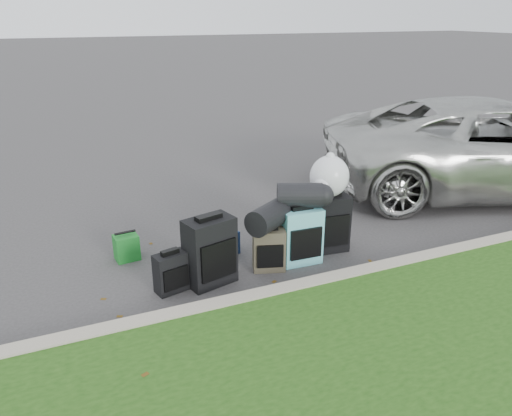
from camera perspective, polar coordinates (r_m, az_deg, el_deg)
name	(u,v)px	position (r m, az deg, el deg)	size (l,w,h in m)	color
ground	(270,254)	(6.16, 1.60, -5.26)	(120.00, 120.00, 0.00)	#383535
curb	(310,287)	(5.34, 6.19, -8.94)	(120.00, 0.18, 0.15)	#9E937F
suv	(496,146)	(8.98, 25.70, 6.37)	(2.50, 5.42, 1.51)	#B7B7B2
suitcase_small_black	(171,273)	(5.37, -9.66, -7.28)	(0.35, 0.19, 0.43)	black
suitcase_large_black_left	(210,251)	(5.40, -5.30, -4.96)	(0.52, 0.31, 0.75)	black
suitcase_olive	(269,249)	(5.71, 1.49, -4.76)	(0.36, 0.23, 0.50)	#373225
suitcase_teal	(301,236)	(5.85, 5.11, -3.19)	(0.47, 0.28, 0.67)	teal
suitcase_large_black_right	(329,223)	(6.18, 8.31, -1.75)	(0.47, 0.28, 0.71)	black
tote_green	(127,247)	(6.16, -14.58, -4.38)	(0.27, 0.22, 0.31)	#197324
tote_navy	(226,243)	(6.11, -3.42, -4.02)	(0.27, 0.21, 0.29)	navy
duffel_left	(269,217)	(5.55, 1.52, -1.02)	(0.30, 0.30, 0.56)	black
duffel_right	(300,195)	(5.73, 5.02, 1.44)	(0.29, 0.29, 0.52)	black
trash_bag	(329,176)	(6.01, 8.38, 3.60)	(0.48, 0.48, 0.48)	white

